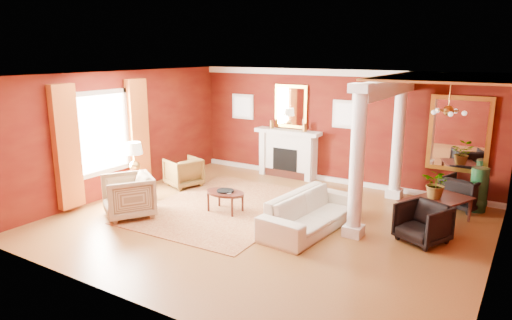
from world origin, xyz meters
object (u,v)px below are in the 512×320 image
Objects in this scene: coffee_table at (225,194)px; dining_table at (437,205)px; armchair_stripe at (128,194)px; sofa at (311,206)px; side_table at (135,162)px; armchair_leopard at (183,171)px.

dining_table reaches higher than coffee_table.
armchair_stripe is 2.00m from coffee_table.
armchair_stripe is (-3.48, -1.36, 0.02)m from sofa.
coffee_table is at bearing 10.35° from side_table.
coffee_table is 2.32m from side_table.
armchair_stripe is 1.19m from side_table.
sofa is 1.76× the size of side_table.
side_table is 6.53m from dining_table.
sofa is 3.74m from armchair_stripe.
armchair_leopard is 0.83× the size of armchair_stripe.
dining_table is at bearing 22.59° from coffee_table.
sofa reaches higher than coffee_table.
armchair_stripe is at bearing 31.79° from armchair_leopard.
coffee_table is at bearing 136.52° from dining_table.
sofa reaches higher than dining_table.
armchair_leopard is at bearing 153.81° from coffee_table.
sofa is at bearing 54.00° from armchair_stripe.
armchair_stripe is at bearing -51.15° from side_table.
dining_table is (2.00, 1.56, -0.06)m from sofa.
sofa is 1.96m from coffee_table.
side_table is (-4.19, -0.49, 0.42)m from sofa.
coffee_table is (2.01, -0.99, 0.00)m from armchair_leopard.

